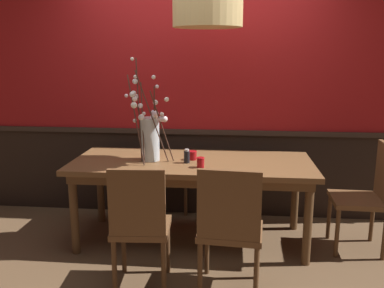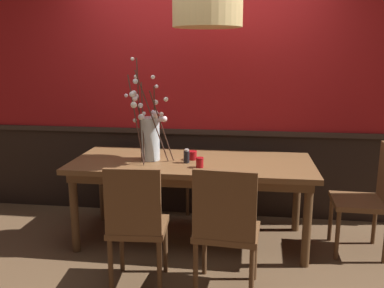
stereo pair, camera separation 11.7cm
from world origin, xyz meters
TOP-DOWN VIEW (x-y plane):
  - ground_plane at (0.00, 0.00)m, footprint 24.00×24.00m
  - back_wall at (0.00, 0.72)m, footprint 4.70×0.14m
  - dining_table at (0.00, 0.00)m, footprint 2.12×0.88m
  - chair_far_side_left at (-0.31, 0.83)m, footprint 0.43×0.41m
  - chair_near_side_left at (-0.28, -0.84)m, footprint 0.43×0.43m
  - chair_head_east_end at (1.52, -0.03)m, footprint 0.45×0.43m
  - chair_far_side_right at (0.33, 0.85)m, footprint 0.48×0.43m
  - chair_near_side_right at (0.35, -0.83)m, footprint 0.48×0.43m
  - vase_with_blossoms at (-0.37, -0.02)m, footprint 0.40×0.31m
  - candle_holder_nearer_center at (0.00, 0.04)m, footprint 0.08×0.08m
  - candle_holder_nearer_edge at (0.09, -0.21)m, footprint 0.07×0.07m
  - condiment_bottle at (-0.04, -0.07)m, footprint 0.05×0.05m
  - pendant_lamp at (0.13, -0.03)m, footprint 0.57×0.57m

SIDE VIEW (x-z plane):
  - ground_plane at x=0.00m, z-range 0.00..0.00m
  - chair_far_side_right at x=0.33m, z-range 0.06..0.94m
  - chair_far_side_left at x=-0.31m, z-range 0.07..0.96m
  - chair_near_side_left at x=-0.28m, z-range 0.05..0.99m
  - chair_head_east_end at x=1.52m, z-range 0.05..1.00m
  - chair_near_side_right at x=0.35m, z-range 0.05..1.00m
  - dining_table at x=0.00m, z-range 0.30..1.05m
  - candle_holder_nearer_center at x=0.00m, z-range 0.76..0.84m
  - candle_holder_nearer_edge at x=0.09m, z-range 0.76..0.84m
  - condiment_bottle at x=-0.04m, z-range 0.75..0.88m
  - vase_with_blossoms at x=-0.37m, z-range 0.53..1.43m
  - back_wall at x=0.00m, z-range -0.01..2.87m
  - pendant_lamp at x=0.13m, z-range 1.53..2.52m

